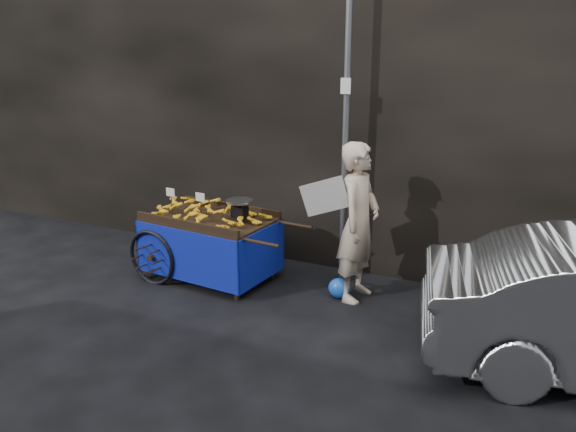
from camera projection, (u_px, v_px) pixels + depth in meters
The scene contains 6 objects.
ground at pixel (274, 315), 6.17m from camera, with size 80.00×80.00×0.00m, color black.
building_wall at pixel (387, 73), 7.53m from camera, with size 13.50×2.00×5.00m.
street_pole at pixel (346, 120), 6.59m from camera, with size 0.12×0.10×4.00m.
banana_cart at pixel (207, 224), 7.01m from camera, with size 2.19×1.17×1.15m.
vendor at pixel (359, 222), 6.36m from camera, with size 0.87×0.70×1.84m.
plastic_bag at pixel (339, 288), 6.56m from camera, with size 0.27×0.21×0.24m, color blue.
Camera 1 is at (2.58, -4.97, 2.81)m, focal length 35.00 mm.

